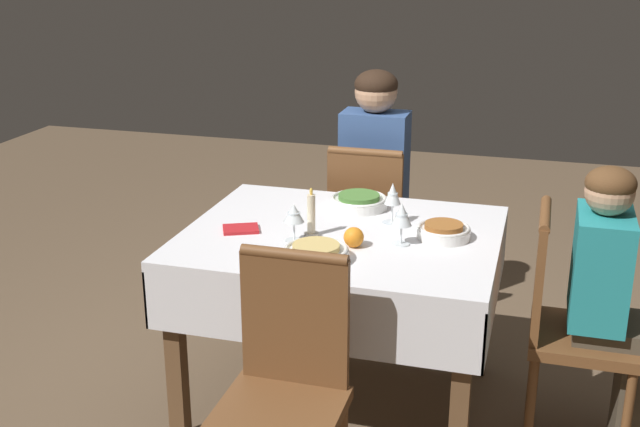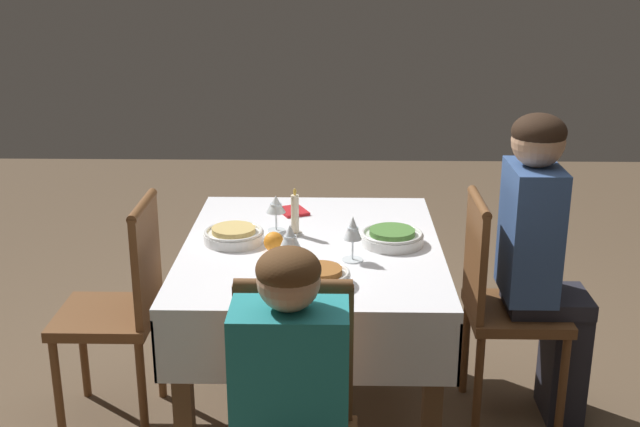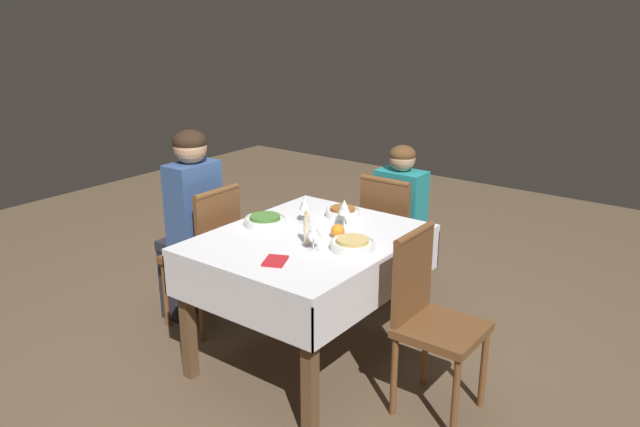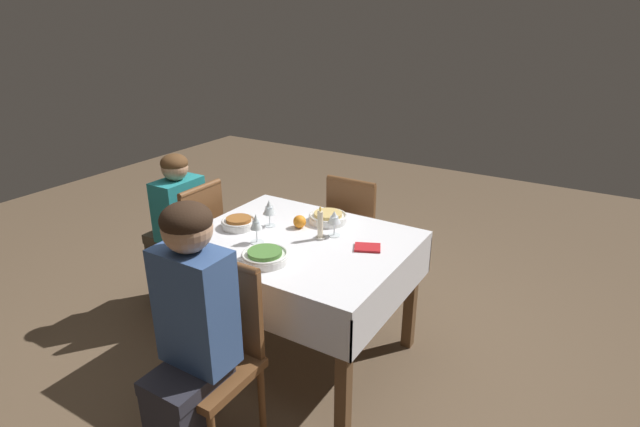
{
  "view_description": "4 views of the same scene",
  "coord_description": "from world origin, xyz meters",
  "px_view_note": "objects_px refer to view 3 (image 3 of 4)",
  "views": [
    {
      "loc": [
        0.68,
        -2.67,
        1.75
      ],
      "look_at": [
        -0.08,
        0.0,
        0.79
      ],
      "focal_mm": 45.0,
      "sensor_mm": 36.0,
      "label": 1
    },
    {
      "loc": [
        2.72,
        0.09,
        1.74
      ],
      "look_at": [
        -0.05,
        0.03,
        0.82
      ],
      "focal_mm": 45.0,
      "sensor_mm": 36.0,
      "label": 2
    },
    {
      "loc": [
        -2.37,
        -1.85,
        1.85
      ],
      "look_at": [
        0.02,
        -0.06,
        0.85
      ],
      "focal_mm": 35.0,
      "sensor_mm": 36.0,
      "label": 3
    },
    {
      "loc": [
        -1.34,
        1.97,
        1.83
      ],
      "look_at": [
        -0.08,
        -0.09,
        0.86
      ],
      "focal_mm": 28.0,
      "sensor_mm": 36.0,
      "label": 4
    }
  ],
  "objects_px": {
    "chair_north": "(207,250)",
    "wine_glass_east": "(344,208)",
    "wine_glass_north": "(305,204)",
    "napkin_red_folded": "(275,261)",
    "bowl_east": "(343,212)",
    "person_adult_denim": "(189,216)",
    "dining_table": "(308,254)",
    "wine_glass_south": "(313,231)",
    "bowl_south": "(353,244)",
    "person_child_teal": "(405,217)",
    "chair_south": "(430,314)",
    "chair_east": "(392,235)",
    "bowl_north": "(265,221)",
    "orange_fruit": "(338,231)",
    "candle_centerpiece": "(307,231)"
  },
  "relations": [
    {
      "from": "bowl_south",
      "to": "wine_glass_south",
      "type": "xyz_separation_m",
      "value": [
        -0.12,
        0.15,
        0.07
      ]
    },
    {
      "from": "chair_east",
      "to": "wine_glass_north",
      "type": "xyz_separation_m",
      "value": [
        -0.66,
        0.17,
        0.34
      ]
    },
    {
      "from": "chair_north",
      "to": "wine_glass_east",
      "type": "height_order",
      "value": "chair_north"
    },
    {
      "from": "dining_table",
      "to": "wine_glass_north",
      "type": "bearing_deg",
      "value": 42.44
    },
    {
      "from": "bowl_east",
      "to": "candle_centerpiece",
      "type": "distance_m",
      "value": 0.48
    },
    {
      "from": "bowl_south",
      "to": "person_child_teal",
      "type": "bearing_deg",
      "value": 14.66
    },
    {
      "from": "chair_east",
      "to": "bowl_north",
      "type": "distance_m",
      "value": 0.91
    },
    {
      "from": "chair_south",
      "to": "orange_fruit",
      "type": "height_order",
      "value": "chair_south"
    },
    {
      "from": "napkin_red_folded",
      "to": "chair_east",
      "type": "bearing_deg",
      "value": 2.87
    },
    {
      "from": "person_adult_denim",
      "to": "orange_fruit",
      "type": "xyz_separation_m",
      "value": [
        0.13,
        -0.98,
        0.08
      ]
    },
    {
      "from": "chair_east",
      "to": "napkin_red_folded",
      "type": "relative_size",
      "value": 5.59
    },
    {
      "from": "bowl_north",
      "to": "bowl_east",
      "type": "xyz_separation_m",
      "value": [
        0.37,
        -0.25,
        0.0
      ]
    },
    {
      "from": "chair_north",
      "to": "napkin_red_folded",
      "type": "distance_m",
      "value": 0.89
    },
    {
      "from": "person_child_teal",
      "to": "wine_glass_east",
      "type": "xyz_separation_m",
      "value": [
        -0.73,
        -0.04,
        0.25
      ]
    },
    {
      "from": "person_adult_denim",
      "to": "orange_fruit",
      "type": "relative_size",
      "value": 16.75
    },
    {
      "from": "chair_south",
      "to": "bowl_north",
      "type": "height_order",
      "value": "chair_south"
    },
    {
      "from": "person_child_teal",
      "to": "bowl_east",
      "type": "xyz_separation_m",
      "value": [
        -0.6,
        0.07,
        0.18
      ]
    },
    {
      "from": "chair_south",
      "to": "wine_glass_north",
      "type": "relative_size",
      "value": 5.56
    },
    {
      "from": "bowl_north",
      "to": "wine_glass_east",
      "type": "bearing_deg",
      "value": -56.35
    },
    {
      "from": "bowl_south",
      "to": "napkin_red_folded",
      "type": "xyz_separation_m",
      "value": [
        -0.35,
        0.2,
        -0.02
      ]
    },
    {
      "from": "dining_table",
      "to": "wine_glass_south",
      "type": "relative_size",
      "value": 8.12
    },
    {
      "from": "wine_glass_east",
      "to": "wine_glass_south",
      "type": "height_order",
      "value": "wine_glass_east"
    },
    {
      "from": "chair_east",
      "to": "person_child_teal",
      "type": "bearing_deg",
      "value": -90.0
    },
    {
      "from": "chair_north",
      "to": "bowl_south",
      "type": "bearing_deg",
      "value": 92.23
    },
    {
      "from": "bowl_north",
      "to": "wine_glass_north",
      "type": "xyz_separation_m",
      "value": [
        0.16,
        -0.15,
        0.08
      ]
    },
    {
      "from": "chair_south",
      "to": "person_child_teal",
      "type": "height_order",
      "value": "person_child_teal"
    },
    {
      "from": "bowl_east",
      "to": "wine_glass_east",
      "type": "xyz_separation_m",
      "value": [
        -0.14,
        -0.1,
        0.08
      ]
    },
    {
      "from": "chair_north",
      "to": "napkin_red_folded",
      "type": "bearing_deg",
      "value": 68.81
    },
    {
      "from": "person_adult_denim",
      "to": "dining_table",
      "type": "bearing_deg",
      "value": 93.63
    },
    {
      "from": "person_adult_denim",
      "to": "wine_glass_east",
      "type": "relative_size",
      "value": 7.78
    },
    {
      "from": "chair_north",
      "to": "wine_glass_south",
      "type": "relative_size",
      "value": 6.31
    },
    {
      "from": "wine_glass_north",
      "to": "napkin_red_folded",
      "type": "bearing_deg",
      "value": -155.96
    },
    {
      "from": "person_child_teal",
      "to": "bowl_east",
      "type": "relative_size",
      "value": 5.48
    },
    {
      "from": "bowl_north",
      "to": "orange_fruit",
      "type": "xyz_separation_m",
      "value": [
        0.08,
        -0.42,
        0.01
      ]
    },
    {
      "from": "napkin_red_folded",
      "to": "candle_centerpiece",
      "type": "bearing_deg",
      "value": 4.78
    },
    {
      "from": "orange_fruit",
      "to": "napkin_red_folded",
      "type": "distance_m",
      "value": 0.44
    },
    {
      "from": "wine_glass_north",
      "to": "wine_glass_east",
      "type": "relative_size",
      "value": 1.04
    },
    {
      "from": "chair_east",
      "to": "orange_fruit",
      "type": "bearing_deg",
      "value": 98.0
    },
    {
      "from": "wine_glass_north",
      "to": "wine_glass_south",
      "type": "relative_size",
      "value": 1.13
    },
    {
      "from": "wine_glass_north",
      "to": "bowl_east",
      "type": "height_order",
      "value": "wine_glass_north"
    },
    {
      "from": "bowl_east",
      "to": "wine_glass_east",
      "type": "height_order",
      "value": "wine_glass_east"
    },
    {
      "from": "bowl_north",
      "to": "candle_centerpiece",
      "type": "distance_m",
      "value": 0.37
    },
    {
      "from": "person_child_teal",
      "to": "napkin_red_folded",
      "type": "relative_size",
      "value": 6.62
    },
    {
      "from": "dining_table",
      "to": "bowl_north",
      "type": "relative_size",
      "value": 4.99
    },
    {
      "from": "wine_glass_east",
      "to": "bowl_south",
      "type": "bearing_deg",
      "value": -138.22
    },
    {
      "from": "person_child_teal",
      "to": "bowl_north",
      "type": "xyz_separation_m",
      "value": [
        -0.97,
        0.32,
        0.18
      ]
    },
    {
      "from": "person_child_teal",
      "to": "wine_glass_north",
      "type": "bearing_deg",
      "value": 77.89
    },
    {
      "from": "chair_north",
      "to": "person_child_teal",
      "type": "relative_size",
      "value": 0.84
    },
    {
      "from": "bowl_south",
      "to": "wine_glass_east",
      "type": "bearing_deg",
      "value": 41.78
    },
    {
      "from": "person_child_teal",
      "to": "napkin_red_folded",
      "type": "bearing_deg",
      "value": 92.54
    }
  ]
}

